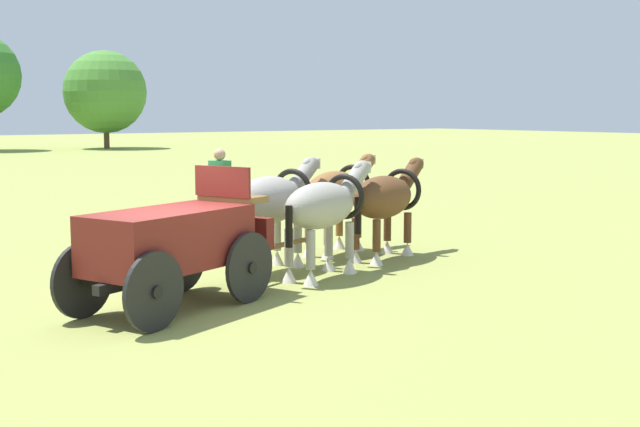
% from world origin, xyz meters
% --- Properties ---
extents(ground_plane, '(220.00, 220.00, 0.00)m').
position_xyz_m(ground_plane, '(0.00, 0.00, 0.00)').
color(ground_plane, olive).
extents(show_wagon, '(5.78, 3.00, 2.66)m').
position_xyz_m(show_wagon, '(0.14, 0.06, 1.17)').
color(show_wagon, maroon).
rests_on(show_wagon, ground).
extents(draft_horse_rear_near, '(2.96, 1.67, 2.33)m').
position_xyz_m(draft_horse_rear_near, '(3.29, 2.02, 1.45)').
color(draft_horse_rear_near, '#9E998E').
rests_on(draft_horse_rear_near, ground).
extents(draft_horse_rear_off, '(3.02, 1.67, 2.29)m').
position_xyz_m(draft_horse_rear_off, '(3.78, 0.81, 1.41)').
color(draft_horse_rear_off, '#9E998E').
rests_on(draft_horse_rear_off, ground).
extents(draft_horse_lead_near, '(2.90, 1.63, 2.30)m').
position_xyz_m(draft_horse_lead_near, '(5.71, 2.98, 1.42)').
color(draft_horse_lead_near, brown).
rests_on(draft_horse_lead_near, ground).
extents(draft_horse_lead_off, '(3.06, 1.70, 2.24)m').
position_xyz_m(draft_horse_lead_off, '(6.19, 1.78, 1.37)').
color(draft_horse_lead_off, brown).
rests_on(draft_horse_lead_off, ground).
extents(tree_f, '(7.46, 7.46, 8.85)m').
position_xyz_m(tree_f, '(22.18, 60.68, 5.11)').
color(tree_f, brown).
rests_on(tree_f, ground).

